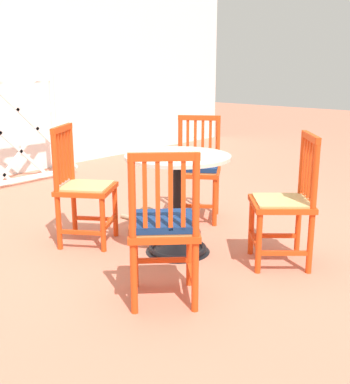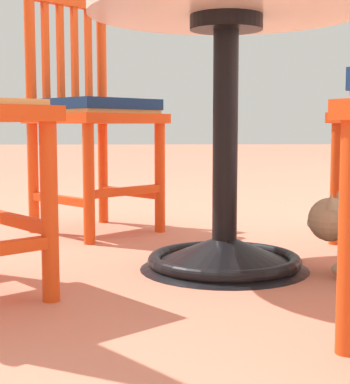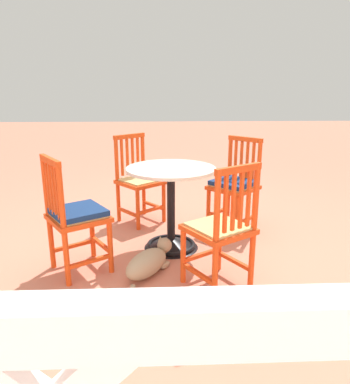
{
  "view_description": "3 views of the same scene",
  "coord_description": "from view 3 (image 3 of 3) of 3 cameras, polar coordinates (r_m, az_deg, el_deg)",
  "views": [
    {
      "loc": [
        -2.54,
        -1.98,
        1.36
      ],
      "look_at": [
        0.03,
        0.23,
        0.47
      ],
      "focal_mm": 45.71,
      "sensor_mm": 36.0,
      "label": 1
    },
    {
      "loc": [
        1.79,
        0.05,
        0.4
      ],
      "look_at": [
        -0.03,
        0.1,
        0.21
      ],
      "focal_mm": 57.81,
      "sensor_mm": 36.0,
      "label": 2
    },
    {
      "loc": [
        0.16,
        3.23,
        1.38
      ],
      "look_at": [
        0.03,
        0.15,
        0.49
      ],
      "focal_mm": 34.15,
      "sensor_mm": 36.0,
      "label": 3
    }
  ],
  "objects": [
    {
      "name": "ground_plane",
      "position": [
        3.52,
        0.38,
        -7.01
      ],
      "size": [
        24.0,
        24.0,
        0.0
      ],
      "primitive_type": "plane",
      "color": "#C6755B"
    },
    {
      "name": "cafe_table",
      "position": [
        3.2,
        -0.62,
        -3.98
      ],
      "size": [
        0.76,
        0.76,
        0.73
      ],
      "color": "black",
      "rests_on": "ground_plane"
    },
    {
      "name": "orange_chair_tucked_in",
      "position": [
        2.54,
        7.2,
        -5.94
      ],
      "size": [
        0.55,
        0.55,
        0.91
      ],
      "color": "#D64214",
      "rests_on": "ground_plane"
    },
    {
      "name": "orange_chair_near_fence",
      "position": [
        3.64,
        9.29,
        0.99
      ],
      "size": [
        0.57,
        0.57,
        0.91
      ],
      "color": "#D64214",
      "rests_on": "ground_plane"
    },
    {
      "name": "orange_chair_facing_out",
      "position": [
        2.84,
        -15.28,
        -3.72
      ],
      "size": [
        0.55,
        0.55,
        0.91
      ],
      "color": "#D64214",
      "rests_on": "ground_plane"
    },
    {
      "name": "orange_chair_at_corner",
      "position": [
        3.82,
        -5.68,
        1.67
      ],
      "size": [
        0.56,
        0.56,
        0.91
      ],
      "color": "#D64214",
      "rests_on": "ground_plane"
    },
    {
      "name": "tabby_cat",
      "position": [
        2.85,
        -3.99,
        -10.8
      ],
      "size": [
        0.41,
        0.7,
        0.23
      ],
      "color": "#9E896B",
      "rests_on": "ground_plane"
    }
  ]
}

